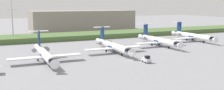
{
  "coord_description": "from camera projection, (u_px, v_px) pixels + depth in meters",
  "views": [
    {
      "loc": [
        -39.96,
        -74.87,
        18.36
      ],
      "look_at": [
        0.0,
        14.13,
        3.0
      ],
      "focal_mm": 42.14,
      "sensor_mm": 36.0,
      "label": 1
    }
  ],
  "objects": [
    {
      "name": "regional_jet_second",
      "position": [
        45.0,
        54.0,
        83.92
      ],
      "size": [
        22.81,
        31.0,
        9.0
      ],
      "color": "white",
      "rests_on": "ground"
    },
    {
      "name": "regional_jet_fifth",
      "position": [
        192.0,
        36.0,
        131.07
      ],
      "size": [
        22.81,
        31.0,
        9.0
      ],
      "color": "white",
      "rests_on": "ground"
    },
    {
      "name": "grass_berm",
      "position": [
        76.0,
        36.0,
        141.22
      ],
      "size": [
        320.0,
        20.0,
        2.51
      ],
      "primitive_type": "cube",
      "color": "#4C6B38",
      "rests_on": "ground"
    },
    {
      "name": "safety_cone_front_marker",
      "position": [
        215.0,
        46.0,
        113.79
      ],
      "size": [
        0.44,
        0.44,
        0.55
      ],
      "primitive_type": "cone",
      "color": "orange",
      "rests_on": "ground"
    },
    {
      "name": "regional_jet_third",
      "position": [
        113.0,
        46.0,
        100.2
      ],
      "size": [
        22.81,
        31.0,
        9.0
      ],
      "color": "white",
      "rests_on": "ground"
    },
    {
      "name": "distant_hangar",
      "position": [
        82.0,
        20.0,
        182.68
      ],
      "size": [
        69.51,
        27.14,
        13.66
      ],
      "primitive_type": "cube",
      "color": "gray",
      "rests_on": "ground"
    },
    {
      "name": "ground_plane",
      "position": [
        97.0,
        47.0,
        113.53
      ],
      "size": [
        500.0,
        500.0,
        0.0
      ],
      "primitive_type": "plane",
      "color": "gray"
    },
    {
      "name": "antenna_mast",
      "position": [
        12.0,
        21.0,
        129.26
      ],
      "size": [
        4.4,
        0.5,
        23.62
      ],
      "color": "#B2B2B7",
      "rests_on": "ground"
    },
    {
      "name": "baggage_tug",
      "position": [
        147.0,
        59.0,
        82.71
      ],
      "size": [
        1.72,
        3.2,
        2.3
      ],
      "color": "silver",
      "rests_on": "ground"
    },
    {
      "name": "regional_jet_fourth",
      "position": [
        158.0,
        40.0,
        115.35
      ],
      "size": [
        22.81,
        31.0,
        9.0
      ],
      "color": "white",
      "rests_on": "ground"
    }
  ]
}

